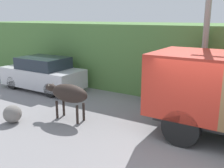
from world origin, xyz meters
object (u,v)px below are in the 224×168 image
at_px(brown_cow, 68,93).
at_px(roadside_rock, 12,114).
at_px(pedestrian_on_hill, 147,83).
at_px(utility_pole, 207,19).
at_px(parked_suv, 43,74).

bearing_deg(brown_cow, roadside_rock, -140.09).
xyz_separation_m(brown_cow, pedestrian_on_hill, (1.53, 3.29, -0.12)).
xyz_separation_m(brown_cow, utility_pole, (3.75, 3.58, 2.56)).
relative_size(pedestrian_on_hill, utility_pole, 0.23).
height_order(parked_suv, roadside_rock, parked_suv).
relative_size(parked_suv, roadside_rock, 6.81).
bearing_deg(pedestrian_on_hill, brown_cow, 38.12).
relative_size(brown_cow, parked_suv, 0.44).
bearing_deg(parked_suv, utility_pole, 4.41).
bearing_deg(utility_pole, brown_cow, -136.28).
bearing_deg(utility_pole, parked_suv, -171.30).
xyz_separation_m(parked_suv, utility_pole, (7.57, 1.16, 2.73)).
bearing_deg(parked_suv, brown_cow, -36.64).
height_order(utility_pole, roadside_rock, utility_pole).
distance_m(brown_cow, utility_pole, 5.78).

